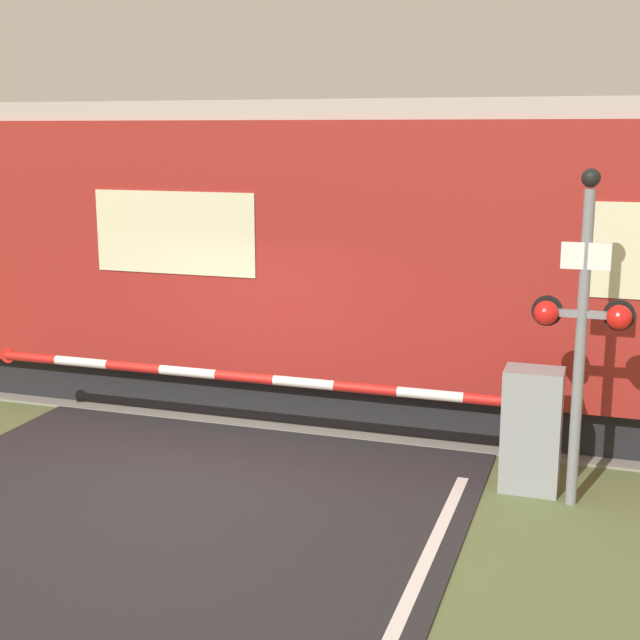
{
  "coord_description": "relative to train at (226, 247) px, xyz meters",
  "views": [
    {
      "loc": [
        4.1,
        -8.13,
        3.74
      ],
      "look_at": [
        0.89,
        1.56,
        1.54
      ],
      "focal_mm": 50.0,
      "sensor_mm": 36.0,
      "label": 1
    }
  ],
  "objects": [
    {
      "name": "crossing_barrier",
      "position": [
        3.95,
        -2.47,
        -1.37
      ],
      "size": [
        6.89,
        0.44,
        1.32
      ],
      "color": "gray",
      "rests_on": "ground_plane"
    },
    {
      "name": "track_bed",
      "position": [
        1.14,
        0.0,
        -2.06
      ],
      "size": [
        36.0,
        3.2,
        0.13
      ],
      "color": "gray",
      "rests_on": "ground_plane"
    },
    {
      "name": "signal_post",
      "position": [
        5.0,
        -2.72,
        -0.17
      ],
      "size": [
        0.98,
        0.26,
        3.38
      ],
      "color": "gray",
      "rests_on": "ground_plane"
    },
    {
      "name": "train",
      "position": [
        0.0,
        0.0,
        0.0
      ],
      "size": [
        21.89,
        3.16,
        4.08
      ],
      "color": "black",
      "rests_on": "ground_plane"
    },
    {
      "name": "ground_plane",
      "position": [
        1.14,
        -3.43,
        -2.09
      ],
      "size": [
        80.0,
        80.0,
        0.0
      ],
      "primitive_type": "plane",
      "color": "#5B6B3D"
    }
  ]
}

